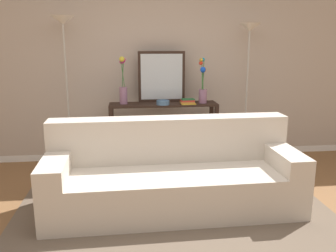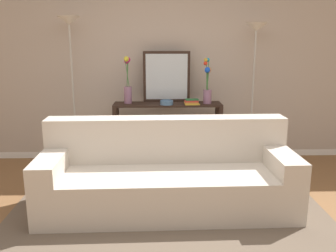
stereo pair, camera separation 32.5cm
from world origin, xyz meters
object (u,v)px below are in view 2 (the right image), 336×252
floor_lamp_left (71,51)px  book_stack (192,102)px  vase_short_flowers (207,86)px  book_row_under_console (141,161)px  couch (167,178)px  wall_mirror (167,77)px  console_table (168,123)px  floor_lamp_right (255,55)px  fruit_bowl (167,102)px  vase_tall_flowers (128,84)px

floor_lamp_left → book_stack: (1.53, -0.09, -0.65)m
vase_short_flowers → book_row_under_console: (-0.87, 0.03, -1.02)m
vase_short_flowers → couch: bearing=-113.7°
couch → wall_mirror: size_ratio=3.69×
console_table → vase_short_flowers: vase_short_flowers is taller
vase_short_flowers → floor_lamp_right: bearing=2.4°
console_table → fruit_bowl: bearing=-98.9°
fruit_bowl → console_table: bearing=81.1°
couch → book_row_under_console: (-0.32, 1.29, -0.26)m
vase_short_flowers → book_row_under_console: size_ratio=1.33×
book_stack → floor_lamp_left: bearing=176.6°
floor_lamp_right → vase_tall_flowers: size_ratio=3.06×
floor_lamp_left → fruit_bowl: 1.38m
fruit_bowl → floor_lamp_left: bearing=175.5°
book_stack → vase_short_flowers: bearing=17.3°
console_table → book_stack: 0.44m
vase_short_flowers → fruit_bowl: vase_short_flowers is taller
wall_mirror → vase_tall_flowers: size_ratio=1.10×
floor_lamp_right → fruit_bowl: floor_lamp_right is taller
vase_tall_flowers → book_stack: 0.86m
fruit_bowl → book_row_under_console: 0.89m
vase_tall_flowers → fruit_bowl: bearing=-13.6°
floor_lamp_right → wall_mirror: floor_lamp_right is taller
couch → fruit_bowl: size_ratio=14.65×
floor_lamp_right → book_row_under_console: floor_lamp_right is taller
console_table → book_row_under_console: console_table is taller
floor_lamp_right → fruit_bowl: bearing=-175.2°
wall_mirror → couch: bearing=-91.2°
floor_lamp_right → vase_tall_flowers: bearing=179.1°
vase_tall_flowers → book_stack: bearing=-8.1°
vase_tall_flowers → book_row_under_console: (0.16, -0.02, -1.04)m
couch → floor_lamp_right: 2.08m
floor_lamp_left → vase_tall_flowers: bearing=2.1°
floor_lamp_left → book_stack: bearing=-3.4°
wall_mirror → vase_tall_flowers: (-0.51, -0.11, -0.09)m
console_table → vase_short_flowers: 0.71m
couch → floor_lamp_right: (1.16, 1.29, 1.15)m
floor_lamp_left → vase_short_flowers: bearing=-0.8°
floor_lamp_left → book_stack: floor_lamp_left is taller
couch → book_row_under_console: size_ratio=5.61×
floor_lamp_right → vase_tall_flowers: (-1.64, 0.03, -0.38)m
floor_lamp_left → couch: bearing=-47.4°
console_table → fruit_bowl: size_ratio=8.40×
console_table → vase_short_flowers: bearing=-3.0°
vase_tall_flowers → book_row_under_console: 1.05m
floor_lamp_left → console_table: bearing=0.1°
floor_lamp_right → vase_tall_flowers: floor_lamp_right is taller
console_table → floor_lamp_right: floor_lamp_right is taller
floor_lamp_right → book_stack: size_ratio=9.45×
wall_mirror → book_stack: (0.32, -0.23, -0.30)m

